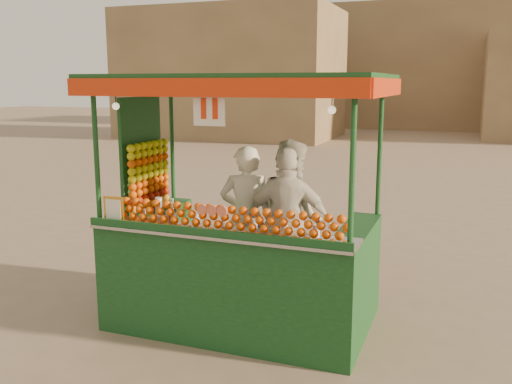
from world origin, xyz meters
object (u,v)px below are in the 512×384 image
at_px(juice_cart, 233,246).
at_px(vendor_right, 288,223).
at_px(vendor_left, 246,217).
at_px(vendor_middle, 292,214).

xyz_separation_m(juice_cart, vendor_right, (0.52, 0.27, 0.25)).
height_order(juice_cart, vendor_right, juice_cart).
xyz_separation_m(vendor_left, vendor_middle, (0.47, 0.20, 0.03)).
bearing_deg(vendor_right, vendor_left, -21.52).
relative_size(vendor_left, vendor_middle, 0.96).
relative_size(vendor_middle, vendor_right, 1.04).
bearing_deg(vendor_middle, juice_cart, 103.99).
bearing_deg(vendor_middle, vendor_right, 153.08).
bearing_deg(juice_cart, vendor_left, 89.07).
height_order(juice_cart, vendor_middle, juice_cart).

